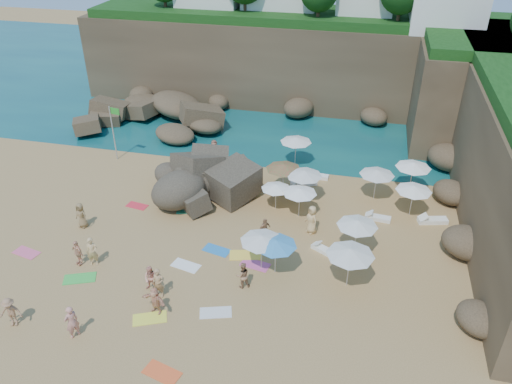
% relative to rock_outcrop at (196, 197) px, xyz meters
% --- Properties ---
extents(ground, '(120.00, 120.00, 0.00)m').
position_rel_rock_outcrop_xyz_m(ground, '(2.70, -4.53, 0.00)').
color(ground, tan).
rests_on(ground, ground).
extents(seawater, '(120.00, 120.00, 0.00)m').
position_rel_rock_outcrop_xyz_m(seawater, '(2.70, 25.47, 0.00)').
color(seawater, '#0C4751').
rests_on(seawater, ground).
extents(cliff_back, '(44.00, 8.00, 8.00)m').
position_rel_rock_outcrop_xyz_m(cliff_back, '(4.70, 20.47, 4.00)').
color(cliff_back, brown).
rests_on(cliff_back, ground).
extents(cliff_corner, '(10.00, 12.00, 8.00)m').
position_rel_rock_outcrop_xyz_m(cliff_corner, '(19.70, 15.47, 4.00)').
color(cliff_corner, brown).
rests_on(cliff_corner, ground).
extents(rock_promontory, '(12.00, 7.00, 2.00)m').
position_rel_rock_outcrop_xyz_m(rock_promontory, '(-8.30, 11.47, 0.00)').
color(rock_promontory, brown).
rests_on(rock_promontory, ground).
extents(marina_masts, '(3.10, 0.10, 6.00)m').
position_rel_rock_outcrop_xyz_m(marina_masts, '(-13.80, 25.47, 3.00)').
color(marina_masts, white).
rests_on(marina_masts, ground).
extents(rock_outcrop, '(8.74, 7.83, 2.87)m').
position_rel_rock_outcrop_xyz_m(rock_outcrop, '(0.00, 0.00, 0.00)').
color(rock_outcrop, brown).
rests_on(rock_outcrop, ground).
extents(flag_pole, '(0.87, 0.20, 4.49)m').
position_rel_rock_outcrop_xyz_m(flag_pole, '(-7.96, 4.13, 2.87)').
color(flag_pole, silver).
rests_on(flag_pole, ground).
extents(parasol_0, '(1.98, 1.98, 1.88)m').
position_rel_rock_outcrop_xyz_m(parasol_0, '(5.73, -0.11, 1.72)').
color(parasol_0, silver).
rests_on(parasol_0, ground).
extents(parasol_1, '(2.44, 2.44, 2.31)m').
position_rel_rock_outcrop_xyz_m(parasol_1, '(5.97, 6.54, 2.12)').
color(parasol_1, silver).
rests_on(parasol_1, ground).
extents(parasol_2, '(2.49, 2.49, 2.35)m').
position_rel_rock_outcrop_xyz_m(parasol_2, '(7.38, 1.36, 2.16)').
color(parasol_2, silver).
rests_on(parasol_2, ground).
extents(parasol_3, '(2.48, 2.48, 2.34)m').
position_rel_rock_outcrop_xyz_m(parasol_3, '(14.62, 4.26, 2.15)').
color(parasol_3, silver).
rests_on(parasol_3, ground).
extents(parasol_4, '(2.41, 2.41, 2.28)m').
position_rel_rock_outcrop_xyz_m(parasol_4, '(12.19, 2.72, 2.09)').
color(parasol_4, silver).
rests_on(parasol_4, ground).
extents(parasol_5, '(2.24, 2.24, 2.12)m').
position_rel_rock_outcrop_xyz_m(parasol_5, '(7.41, -0.66, 1.94)').
color(parasol_5, silver).
rests_on(parasol_5, ground).
extents(parasol_6, '(2.49, 2.49, 2.35)m').
position_rel_rock_outcrop_xyz_m(parasol_6, '(5.83, 1.98, 2.16)').
color(parasol_6, silver).
rests_on(parasol_6, ground).
extents(parasol_7, '(2.35, 2.35, 2.22)m').
position_rel_rock_outcrop_xyz_m(parasol_7, '(14.57, 1.19, 2.04)').
color(parasol_7, silver).
rests_on(parasol_7, ground).
extents(parasol_8, '(2.42, 2.42, 2.28)m').
position_rel_rock_outcrop_xyz_m(parasol_8, '(11.24, -3.72, 2.10)').
color(parasol_8, silver).
rests_on(parasol_8, ground).
extents(parasol_9, '(2.43, 2.43, 2.30)m').
position_rel_rock_outcrop_xyz_m(parasol_9, '(6.17, -6.43, 2.11)').
color(parasol_9, silver).
rests_on(parasol_9, ground).
extents(parasol_10, '(2.38, 2.38, 2.25)m').
position_rel_rock_outcrop_xyz_m(parasol_10, '(7.00, -6.58, 2.06)').
color(parasol_10, silver).
rests_on(parasol_10, ground).
extents(parasol_11, '(2.61, 2.61, 2.47)m').
position_rel_rock_outcrop_xyz_m(parasol_11, '(11.04, -6.73, 2.27)').
color(parasol_11, silver).
rests_on(parasol_11, ground).
extents(lounger_0, '(1.97, 1.48, 0.30)m').
position_rel_rock_outcrop_xyz_m(lounger_0, '(7.14, 3.42, 0.15)').
color(lounger_0, white).
rests_on(lounger_0, ground).
extents(lounger_1, '(1.75, 0.66, 0.27)m').
position_rel_rock_outcrop_xyz_m(lounger_1, '(7.93, 4.75, 0.13)').
color(lounger_1, white).
rests_on(lounger_1, ground).
extents(lounger_2, '(1.98, 1.08, 0.29)m').
position_rel_rock_outcrop_xyz_m(lounger_2, '(16.02, 0.60, 0.15)').
color(lounger_2, white).
rests_on(lounger_2, ground).
extents(lounger_3, '(1.70, 0.70, 0.26)m').
position_rel_rock_outcrop_xyz_m(lounger_3, '(12.53, 0.12, 0.13)').
color(lounger_3, white).
rests_on(lounger_3, ground).
extents(lounger_4, '(1.64, 1.25, 0.25)m').
position_rel_rock_outcrop_xyz_m(lounger_4, '(9.48, -4.10, 0.12)').
color(lounger_4, white).
rests_on(lounger_4, ground).
extents(lounger_5, '(1.67, 1.09, 0.25)m').
position_rel_rock_outcrop_xyz_m(lounger_5, '(10.98, -0.86, 0.12)').
color(lounger_5, white).
rests_on(lounger_5, ground).
extents(towel_1, '(1.74, 1.13, 0.03)m').
position_rel_rock_outcrop_xyz_m(towel_1, '(-7.81, -8.28, 0.01)').
color(towel_1, '#EA5B7E').
rests_on(towel_1, ground).
extents(towel_2, '(1.87, 1.26, 0.03)m').
position_rel_rock_outcrop_xyz_m(towel_2, '(3.42, -14.53, 0.02)').
color(towel_2, '#FF5C28').
rests_on(towel_2, ground).
extents(towel_3, '(1.95, 1.48, 0.03)m').
position_rel_rock_outcrop_xyz_m(towel_3, '(-3.50, -9.64, 0.02)').
color(towel_3, green).
rests_on(towel_3, ground).
extents(towel_4, '(1.89, 1.47, 0.03)m').
position_rel_rock_outcrop_xyz_m(towel_4, '(1.54, -11.57, 0.01)').
color(towel_4, '#F5F440').
rests_on(towel_4, ground).
extents(towel_5, '(1.80, 1.17, 0.03)m').
position_rel_rock_outcrop_xyz_m(towel_5, '(1.89, -7.23, 0.01)').
color(towel_5, white).
rests_on(towel_5, ground).
extents(towel_7, '(1.56, 0.95, 0.03)m').
position_rel_rock_outcrop_xyz_m(towel_7, '(-3.58, -1.98, 0.01)').
color(towel_7, red).
rests_on(towel_7, ground).
extents(towel_8, '(1.78, 1.17, 0.03)m').
position_rel_rock_outcrop_xyz_m(towel_8, '(3.19, -5.45, 0.01)').
color(towel_8, '#2579C5').
rests_on(towel_8, ground).
extents(towel_9, '(1.80, 1.14, 0.03)m').
position_rel_rock_outcrop_xyz_m(towel_9, '(5.76, -6.23, 0.01)').
color(towel_9, '#D5529A').
rests_on(towel_9, ground).
extents(towel_11, '(2.07, 1.36, 0.03)m').
position_rel_rock_outcrop_xyz_m(towel_11, '(0.22, -1.63, 0.02)').
color(towel_11, '#2D9F6A').
rests_on(towel_11, ground).
extents(towel_12, '(2.11, 1.41, 0.03)m').
position_rel_rock_outcrop_xyz_m(towel_12, '(5.02, -5.50, 0.02)').
color(towel_12, yellow).
rests_on(towel_12, ground).
extents(towel_13, '(1.80, 1.27, 0.03)m').
position_rel_rock_outcrop_xyz_m(towel_13, '(4.67, -10.42, 0.01)').
color(towel_13, silver).
rests_on(towel_13, ground).
extents(person_stand_0, '(0.76, 0.62, 1.82)m').
position_rel_rock_outcrop_xyz_m(person_stand_0, '(-3.30, -8.31, 0.91)').
color(person_stand_0, tan).
rests_on(person_stand_0, ground).
extents(person_stand_1, '(0.96, 0.88, 1.59)m').
position_rel_rock_outcrop_xyz_m(person_stand_1, '(5.53, -8.17, 0.80)').
color(person_stand_1, '#A67753').
rests_on(person_stand_1, ground).
extents(person_stand_2, '(1.25, 1.07, 1.83)m').
position_rel_rock_outcrop_xyz_m(person_stand_2, '(3.25, 1.77, 0.91)').
color(person_stand_2, '#F0C788').
rests_on(person_stand_2, ground).
extents(person_stand_3, '(0.83, 0.94, 1.53)m').
position_rel_rock_outcrop_xyz_m(person_stand_3, '(5.76, -3.71, 0.76)').
color(person_stand_3, '#A67953').
rests_on(person_stand_3, ground).
extents(person_stand_4, '(1.02, 1.01, 1.91)m').
position_rel_rock_outcrop_xyz_m(person_stand_4, '(8.45, -2.28, 0.95)').
color(person_stand_4, '#DAB272').
rests_on(person_stand_4, ground).
extents(person_stand_5, '(1.74, 0.93, 1.80)m').
position_rel_rock_outcrop_xyz_m(person_stand_5, '(-0.37, 5.65, 0.90)').
color(person_stand_5, tan).
rests_on(person_stand_5, ground).
extents(person_stand_6, '(0.73, 0.82, 1.88)m').
position_rel_rock_outcrop_xyz_m(person_stand_6, '(-1.53, -13.45, 0.94)').
color(person_stand_6, tan).
rests_on(person_stand_6, ground).
extents(person_lie_0, '(1.45, 1.88, 0.45)m').
position_rel_rock_outcrop_xyz_m(person_lie_0, '(-4.83, -13.51, 0.22)').
color(person_lie_0, '#A67653').
rests_on(person_lie_0, ground).
extents(person_lie_1, '(1.51, 1.84, 0.39)m').
position_rel_rock_outcrop_xyz_m(person_lie_1, '(-4.15, -8.48, 0.19)').
color(person_lie_1, '#E7A683').
rests_on(person_lie_1, ground).
extents(person_lie_2, '(1.24, 1.86, 0.45)m').
position_rel_rock_outcrop_xyz_m(person_lie_2, '(-5.87, -5.05, 0.23)').
color(person_lie_2, olive).
rests_on(person_lie_2, ground).
extents(person_lie_3, '(1.81, 1.89, 0.41)m').
position_rel_rock_outcrop_xyz_m(person_lie_3, '(1.70, -11.05, 0.20)').
color(person_lie_3, '#E39E77').
rests_on(person_lie_3, ground).
extents(person_lie_4, '(0.66, 1.75, 0.42)m').
position_rel_rock_outcrop_xyz_m(person_lie_4, '(1.41, -9.90, 0.21)').
color(person_lie_4, tan).
rests_on(person_lie_4, ground).
extents(person_lie_5, '(0.79, 1.55, 0.58)m').
position_rel_rock_outcrop_xyz_m(person_lie_5, '(0.82, -9.56, 0.29)').
color(person_lie_5, '#E99C84').
rests_on(person_lie_5, ground).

